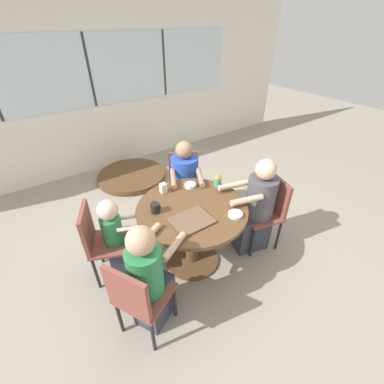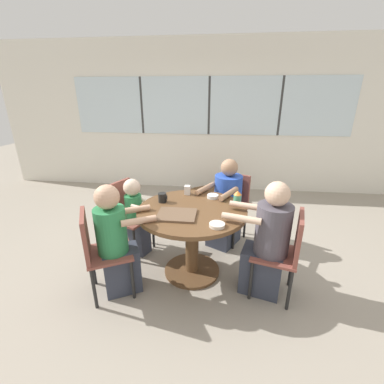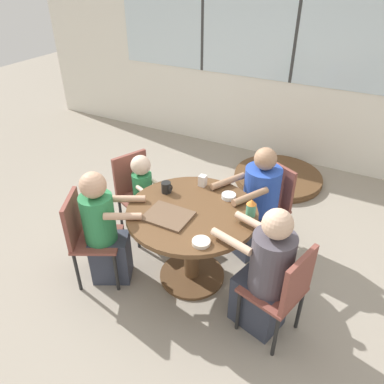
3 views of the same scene
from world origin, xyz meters
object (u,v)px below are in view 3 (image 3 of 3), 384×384
(person_man_blue_shirt, at_px, (257,207))
(person_toddler, at_px, (145,199))
(chair_for_man_blue_shirt, at_px, (270,199))
(bowl_white_shallow, at_px, (201,242))
(chair_for_woman_green_shirt, at_px, (284,288))
(coffee_mug, at_px, (166,187))
(folded_table_stack, at_px, (278,177))
(person_man_teal_shirt, at_px, (104,233))
(person_woman_green_shirt, at_px, (265,277))
(sippy_cup, at_px, (251,207))
(milk_carton_small, at_px, (203,181))
(chair_for_toddler, at_px, (136,188))
(chair_for_man_teal_shirt, at_px, (86,232))
(bowl_cereal, at_px, (229,196))

(person_man_blue_shirt, xyz_separation_m, person_toddler, (-1.06, -0.36, -0.03))
(chair_for_man_blue_shirt, height_order, bowl_white_shallow, chair_for_man_blue_shirt)
(chair_for_woman_green_shirt, bearing_deg, coffee_mug, 88.03)
(chair_for_woman_green_shirt, relative_size, person_man_blue_shirt, 0.79)
(chair_for_man_blue_shirt, relative_size, folded_table_stack, 0.76)
(person_man_teal_shirt, bearing_deg, folded_table_stack, 132.93)
(person_woman_green_shirt, height_order, bowl_white_shallow, person_woman_green_shirt)
(sippy_cup, bearing_deg, folded_table_stack, 98.14)
(bowl_white_shallow, bearing_deg, sippy_cup, 68.92)
(coffee_mug, xyz_separation_m, milk_carton_small, (0.23, 0.25, 0.00))
(chair_for_man_blue_shirt, bearing_deg, sippy_cup, 119.73)
(person_woman_green_shirt, bearing_deg, chair_for_toddler, 85.67)
(person_toddler, bearing_deg, coffee_mug, 89.28)
(chair_for_man_teal_shirt, relative_size, chair_for_toddler, 1.00)
(person_man_blue_shirt, distance_m, person_man_teal_shirt, 1.44)
(bowl_white_shallow, xyz_separation_m, folded_table_stack, (-0.08, 2.42, -0.73))
(chair_for_man_blue_shirt, relative_size, milk_carton_small, 8.49)
(chair_for_man_teal_shirt, distance_m, person_woman_green_shirt, 1.56)
(milk_carton_small, relative_size, folded_table_stack, 0.09)
(person_man_teal_shirt, distance_m, bowl_cereal, 1.12)
(chair_for_woman_green_shirt, relative_size, chair_for_man_teal_shirt, 1.00)
(milk_carton_small, bearing_deg, chair_for_man_teal_shirt, -131.12)
(person_toddler, distance_m, milk_carton_small, 0.70)
(chair_for_woman_green_shirt, bearing_deg, bowl_white_shallow, 114.07)
(person_toddler, xyz_separation_m, coffee_mug, (0.37, -0.17, 0.34))
(person_toddler, height_order, milk_carton_small, person_toddler)
(person_woman_green_shirt, distance_m, person_toddler, 1.52)
(folded_table_stack, bearing_deg, chair_for_man_teal_shirt, -111.62)
(person_man_teal_shirt, xyz_separation_m, coffee_mug, (0.34, 0.49, 0.29))
(bowl_cereal, distance_m, folded_table_stack, 1.91)
(person_man_teal_shirt, bearing_deg, person_toddler, 155.12)
(person_toddler, xyz_separation_m, milk_carton_small, (0.61, 0.09, 0.35))
(chair_for_woman_green_shirt, xyz_separation_m, sippy_cup, (-0.44, 0.41, 0.31))
(chair_for_toddler, relative_size, person_woman_green_shirt, 0.76)
(chair_for_toddler, relative_size, bowl_cereal, 7.02)
(chair_for_woman_green_shirt, bearing_deg, person_toddler, 86.42)
(chair_for_woman_green_shirt, relative_size, sippy_cup, 5.69)
(coffee_mug, distance_m, milk_carton_small, 0.34)
(chair_for_woman_green_shirt, height_order, chair_for_man_blue_shirt, same)
(person_toddler, bearing_deg, bowl_cereal, 113.92)
(chair_for_toddler, xyz_separation_m, sippy_cup, (1.30, -0.20, 0.31))
(person_toddler, bearing_deg, chair_for_toddler, -90.00)
(bowl_white_shallow, relative_size, folded_table_stack, 0.12)
(milk_carton_small, xyz_separation_m, folded_table_stack, (0.28, 1.69, -0.76))
(chair_for_man_teal_shirt, bearing_deg, bowl_white_shallow, 66.93)
(person_man_blue_shirt, relative_size, coffee_mug, 11.20)
(person_man_blue_shirt, relative_size, person_toddler, 1.18)
(person_woman_green_shirt, relative_size, coffee_mug, 11.53)
(chair_for_man_teal_shirt, relative_size, coffee_mug, 8.80)
(chair_for_woman_green_shirt, distance_m, sippy_cup, 0.67)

